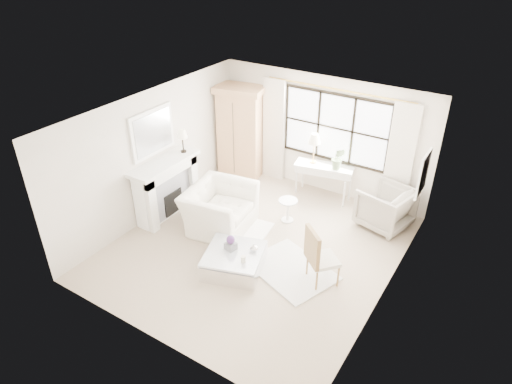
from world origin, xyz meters
TOP-DOWN VIEW (x-y plane):
  - floor at (0.00, 0.00)m, footprint 5.50×5.50m
  - ceiling at (0.00, 0.00)m, footprint 5.50×5.50m
  - wall_back at (0.00, 2.75)m, footprint 5.00×0.00m
  - wall_front at (0.00, -2.75)m, footprint 5.00×0.00m
  - wall_left at (-2.50, 0.00)m, footprint 0.00×5.50m
  - wall_right at (2.50, 0.00)m, footprint 0.00×5.50m
  - window_pane at (0.30, 2.73)m, footprint 2.40×0.02m
  - window_frame at (0.30, 2.72)m, footprint 2.50×0.04m
  - curtain_rod at (0.30, 2.67)m, footprint 3.30×0.04m
  - curtain_left at (-1.20, 2.65)m, footprint 0.55×0.10m
  - curtain_right at (1.80, 2.65)m, footprint 0.55×0.10m
  - fireplace at (-2.27, 0.00)m, footprint 0.58×1.66m
  - mirror_frame at (-2.47, 0.00)m, footprint 0.05×1.15m
  - mirror_glass at (-2.44, 0.00)m, footprint 0.02×1.00m
  - art_frame at (2.47, 1.70)m, footprint 0.04×0.62m
  - art_canvas at (2.45, 1.70)m, footprint 0.01×0.52m
  - mantel_lamp at (-2.19, 0.56)m, footprint 0.22×0.22m
  - armoire at (-1.96, 2.37)m, footprint 1.24×0.91m
  - console_table at (0.24, 2.43)m, footprint 1.36×0.70m
  - console_lamp at (-0.04, 2.42)m, footprint 0.28×0.28m
  - orchid_plant at (0.56, 2.41)m, footprint 0.32×0.28m
  - side_table at (0.06, 1.12)m, footprint 0.40×0.40m
  - rug_left at (-0.77, 0.21)m, footprint 1.66×1.28m
  - rug_right at (0.90, -0.26)m, footprint 1.80×1.58m
  - club_armchair at (-1.01, 0.18)m, footprint 1.36×1.51m
  - wingback_chair at (1.81, 2.03)m, footprint 1.16×1.14m
  - french_chair at (1.47, -0.23)m, footprint 0.68×0.68m
  - coffee_table at (0.01, -0.78)m, footprint 1.26×1.26m
  - planter_box at (-0.09, -0.73)m, footprint 0.21×0.21m
  - planter_flowers at (-0.09, -0.73)m, footprint 0.15×0.15m
  - pillar_candle at (0.30, -0.91)m, footprint 0.09×0.09m
  - coffee_vase at (0.29, -0.55)m, footprint 0.17×0.17m

SIDE VIEW (x-z plane):
  - floor at x=0.00m, z-range 0.00..0.00m
  - rug_left at x=-0.77m, z-range 0.00..0.03m
  - rug_right at x=0.90m, z-range 0.00..0.03m
  - coffee_table at x=0.01m, z-range -0.01..0.37m
  - french_chair at x=1.47m, z-range -0.23..0.85m
  - side_table at x=0.06m, z-range 0.08..0.58m
  - console_table at x=0.24m, z-range 0.00..0.80m
  - wingback_chair at x=1.81m, z-range 0.00..0.88m
  - pillar_candle at x=0.30m, z-range 0.38..0.50m
  - club_armchair at x=-1.01m, z-range 0.00..0.89m
  - planter_box at x=-0.09m, z-range 0.38..0.51m
  - coffee_vase at x=0.29m, z-range 0.38..0.53m
  - planter_flowers at x=-0.09m, z-range 0.51..0.66m
  - fireplace at x=-2.27m, z-range 0.02..1.28m
  - orchid_plant at x=0.56m, z-range 0.80..1.32m
  - armoire at x=-1.96m, z-range 0.02..2.26m
  - curtain_left at x=-1.20m, z-range 0.00..2.47m
  - curtain_right at x=1.80m, z-range 0.00..2.47m
  - wall_left at x=-2.50m, z-range -1.40..4.10m
  - wall_right at x=2.50m, z-range -1.40..4.10m
  - wall_back at x=0.00m, z-range -1.15..3.85m
  - wall_front at x=0.00m, z-range -1.15..3.85m
  - console_lamp at x=-0.04m, z-range 1.01..1.70m
  - art_frame at x=2.47m, z-range 1.14..1.96m
  - art_canvas at x=2.45m, z-range 1.19..1.91m
  - window_pane at x=0.30m, z-range 0.85..2.35m
  - window_frame at x=0.30m, z-range 0.85..2.35m
  - mantel_lamp at x=-2.19m, z-range 1.40..1.91m
  - mirror_frame at x=-2.47m, z-range 1.37..2.31m
  - mirror_glass at x=-2.44m, z-range 1.44..2.24m
  - curtain_rod at x=0.30m, z-range 2.45..2.49m
  - ceiling at x=0.00m, z-range 2.70..2.70m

